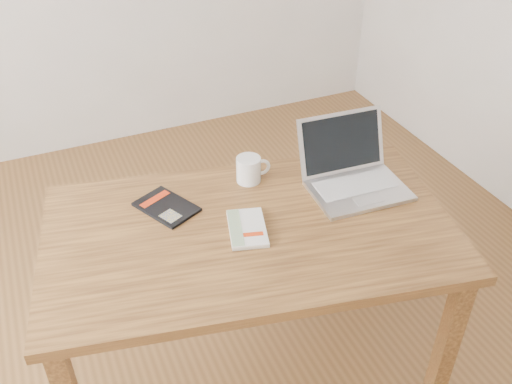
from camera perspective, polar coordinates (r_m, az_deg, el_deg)
name	(u,v)px	position (r m, az deg, el deg)	size (l,w,h in m)	color
room	(155,63)	(1.74, -10.02, 12.58)	(4.04, 4.04, 2.70)	brown
desk	(250,247)	(2.07, -0.61, -5.49)	(1.57, 1.08, 0.75)	brown
white_guidebook	(247,228)	(1.99, -0.88, -3.66)	(0.18, 0.23, 0.02)	silver
black_guidebook	(166,207)	(2.12, -8.95, -1.47)	(0.23, 0.26, 0.01)	black
laptop	(353,173)	(2.23, 9.63, 1.88)	(0.38, 0.36, 0.24)	silver
coffee_mug	(249,169)	(2.22, -0.66, 2.32)	(0.14, 0.10, 0.10)	white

